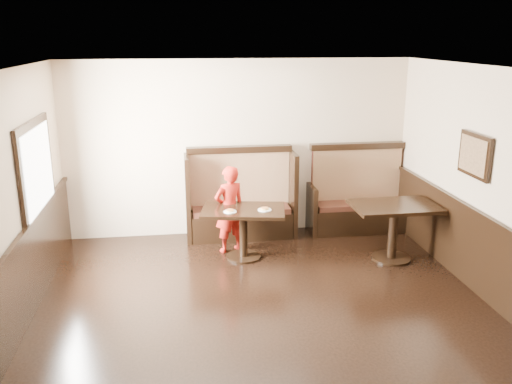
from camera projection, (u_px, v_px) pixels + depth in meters
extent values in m
plane|color=black|center=(277.00, 345.00, 5.72)|extent=(7.00, 7.00, 0.00)
plane|color=#C7AF90|center=(239.00, 148.00, 8.65)|extent=(5.50, 0.00, 5.50)
plane|color=white|center=(281.00, 74.00, 4.93)|extent=(7.00, 7.00, 0.00)
cube|color=black|center=(0.00, 321.00, 5.20)|extent=(0.05, 6.90, 1.00)
cube|color=black|center=(36.00, 169.00, 6.71)|extent=(0.05, 1.50, 1.20)
cube|color=white|center=(38.00, 169.00, 6.72)|extent=(0.01, 1.30, 1.00)
cube|color=black|center=(475.00, 155.00, 6.76)|extent=(0.04, 0.70, 0.55)
cube|color=olive|center=(473.00, 155.00, 6.75)|extent=(0.01, 0.60, 0.45)
cube|color=black|center=(241.00, 224.00, 8.72)|extent=(1.60, 0.50, 0.42)
cube|color=#391B12|center=(241.00, 210.00, 8.65)|extent=(1.54, 0.46, 0.09)
cube|color=#531110|center=(239.00, 180.00, 8.72)|extent=(1.60, 0.12, 0.92)
cube|color=black|center=(239.00, 149.00, 8.58)|extent=(1.68, 0.16, 0.10)
cube|color=black|center=(188.00, 197.00, 8.56)|extent=(0.07, 0.72, 1.36)
cube|color=black|center=(292.00, 193.00, 8.80)|extent=(0.07, 0.72, 1.36)
cube|color=black|center=(358.00, 219.00, 8.99)|extent=(1.50, 0.50, 0.42)
cube|color=#391B12|center=(359.00, 204.00, 8.92)|extent=(1.44, 0.46, 0.09)
cube|color=#531110|center=(356.00, 175.00, 8.99)|extent=(1.50, 0.12, 0.92)
cube|color=black|center=(357.00, 146.00, 8.85)|extent=(1.58, 0.16, 0.10)
cube|color=black|center=(310.00, 208.00, 8.92)|extent=(0.07, 0.72, 0.80)
cube|color=black|center=(401.00, 204.00, 9.14)|extent=(0.07, 0.72, 0.80)
cube|color=black|center=(243.00, 210.00, 7.75)|extent=(1.29, 0.93, 0.05)
cylinder|color=black|center=(243.00, 235.00, 7.86)|extent=(0.12, 0.12, 0.69)
cylinder|color=black|center=(244.00, 256.00, 7.95)|extent=(0.51, 0.51, 0.03)
cube|color=black|center=(395.00, 206.00, 7.68)|extent=(1.21, 0.80, 0.05)
cylinder|color=black|center=(393.00, 234.00, 7.79)|extent=(0.13, 0.13, 0.76)
cylinder|color=black|center=(391.00, 258.00, 7.90)|extent=(0.57, 0.57, 0.03)
imported|color=#B31D13|center=(229.00, 209.00, 8.03)|extent=(0.56, 0.47, 1.32)
cylinder|color=white|center=(230.00, 211.00, 7.61)|extent=(0.18, 0.18, 0.01)
cylinder|color=tan|center=(230.00, 211.00, 7.61)|extent=(0.11, 0.11, 0.02)
cylinder|color=#EABA54|center=(230.00, 210.00, 7.61)|extent=(0.10, 0.10, 0.01)
cylinder|color=white|center=(265.00, 210.00, 7.69)|extent=(0.20, 0.20, 0.01)
cylinder|color=tan|center=(265.00, 209.00, 7.69)|extent=(0.12, 0.12, 0.02)
cylinder|color=#EABA54|center=(265.00, 208.00, 7.68)|extent=(0.10, 0.10, 0.01)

